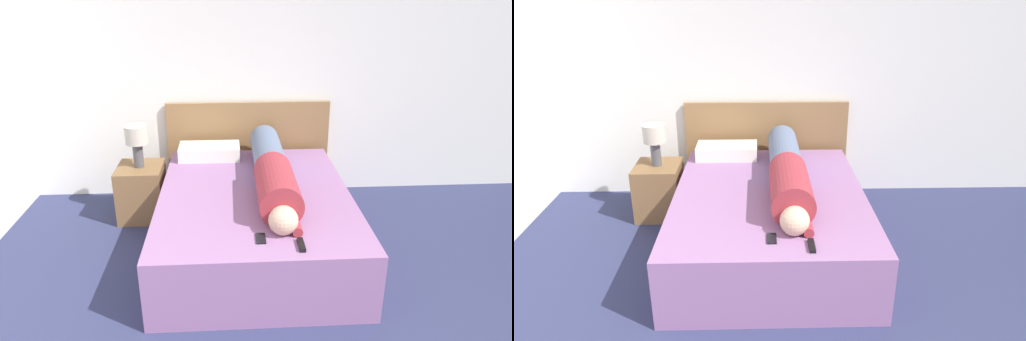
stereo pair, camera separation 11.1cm
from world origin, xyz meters
TOP-DOWN VIEW (x-y plane):
  - wall_back at (0.00, 3.44)m, footprint 5.83×0.06m
  - bed at (-0.09, 2.25)m, footprint 1.54×2.03m
  - headboard at (-0.09, 3.37)m, footprint 1.66×0.04m
  - nightstand at (-1.13, 2.88)m, footprint 0.42×0.45m
  - table_lamp at (-1.13, 2.88)m, footprint 0.20×0.20m
  - person_lying at (0.06, 2.33)m, footprint 0.31×1.75m
  - pillow_near_headboard at (-0.48, 3.07)m, footprint 0.58×0.31m
  - tv_remote at (0.16, 1.40)m, footprint 0.04×0.15m
  - cell_phone at (-0.09, 1.50)m, footprint 0.06×0.13m

SIDE VIEW (x-z plane):
  - bed at x=-0.09m, z-range 0.00..0.51m
  - nightstand at x=-1.13m, z-range 0.00..0.51m
  - headboard at x=-0.09m, z-range 0.00..0.98m
  - cell_phone at x=-0.09m, z-range 0.51..0.52m
  - tv_remote at x=0.16m, z-range 0.51..0.53m
  - pillow_near_headboard at x=-0.48m, z-range 0.51..0.64m
  - person_lying at x=0.06m, z-range 0.50..0.81m
  - table_lamp at x=-1.13m, z-range 0.58..0.97m
  - wall_back at x=0.00m, z-range 0.00..2.60m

